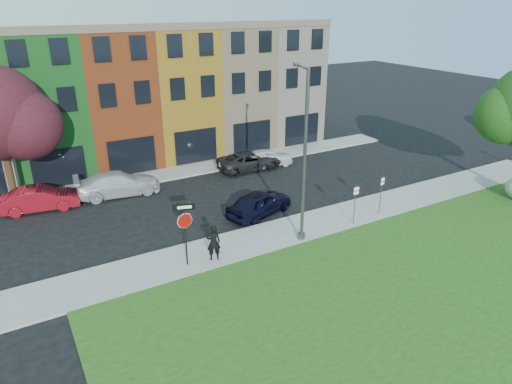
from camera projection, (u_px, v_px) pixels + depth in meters
ground at (322, 256)px, 23.04m from camera, size 120.00×120.00×0.00m
sidewalk_near at (318, 223)px, 26.34m from camera, size 40.00×3.00×0.12m
sidewalk_far at (165, 175)px, 33.65m from camera, size 40.00×2.40×0.12m
rowhouse_block at (141, 93)px, 36.92m from camera, size 30.00×10.12×10.00m
stop_sign at (185, 222)px, 21.19m from camera, size 1.01×0.36×3.23m
man at (214, 242)px, 22.18m from camera, size 0.90×0.78×1.86m
sedan_near at (259, 203)px, 27.22m from camera, size 4.46×5.54×1.52m
parked_car_red at (40, 199)px, 27.84m from camera, size 2.88×4.98×1.49m
parked_car_silver at (118, 184)px, 30.04m from camera, size 3.22×5.83×1.57m
parked_car_dark at (250, 161)px, 34.61m from camera, size 2.56×5.11×1.39m
parked_car_white at (267, 157)px, 35.41m from camera, size 3.13×4.60×1.36m
street_lamp at (304, 157)px, 22.95m from camera, size 1.11×2.48×8.96m
parking_sign_a at (355, 200)px, 25.62m from camera, size 0.32×0.10×2.35m
parking_sign_b at (381, 191)px, 26.80m from camera, size 0.32×0.11×2.42m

